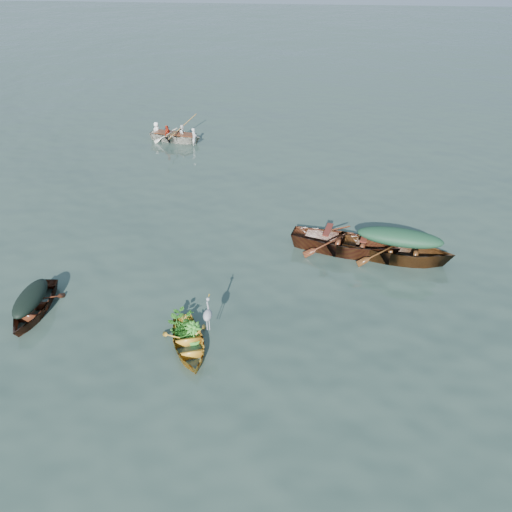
{
  "coord_description": "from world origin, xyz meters",
  "views": [
    {
      "loc": [
        1.35,
        -10.87,
        8.97
      ],
      "look_at": [
        0.07,
        2.02,
        0.5
      ],
      "focal_mm": 35.0,
      "sensor_mm": 36.0,
      "label": 1
    }
  ],
  "objects_px": {
    "heron": "(208,319)",
    "green_tarp_boat": "(396,260)",
    "open_wooden_boat": "(344,252)",
    "rowed_boat": "(176,142)",
    "yellow_dinghy": "(189,349)",
    "dark_covered_boat": "(35,313)"
  },
  "relations": [
    {
      "from": "dark_covered_boat",
      "to": "green_tarp_boat",
      "type": "distance_m",
      "value": 11.08
    },
    {
      "from": "open_wooden_boat",
      "to": "heron",
      "type": "xyz_separation_m",
      "value": [
        -3.69,
        -4.76,
        0.81
      ]
    },
    {
      "from": "rowed_boat",
      "to": "heron",
      "type": "relative_size",
      "value": 4.15
    },
    {
      "from": "yellow_dinghy",
      "to": "open_wooden_boat",
      "type": "bearing_deg",
      "value": 28.48
    },
    {
      "from": "open_wooden_boat",
      "to": "rowed_boat",
      "type": "height_order",
      "value": "open_wooden_boat"
    },
    {
      "from": "green_tarp_boat",
      "to": "heron",
      "type": "height_order",
      "value": "heron"
    },
    {
      "from": "heron",
      "to": "green_tarp_boat",
      "type": "bearing_deg",
      "value": 18.2
    },
    {
      "from": "heron",
      "to": "open_wooden_boat",
      "type": "bearing_deg",
      "value": 30.56
    },
    {
      "from": "rowed_boat",
      "to": "heron",
      "type": "xyz_separation_m",
      "value": [
        4.31,
        -14.39,
        0.81
      ]
    },
    {
      "from": "dark_covered_boat",
      "to": "heron",
      "type": "relative_size",
      "value": 3.43
    },
    {
      "from": "green_tarp_boat",
      "to": "open_wooden_boat",
      "type": "bearing_deg",
      "value": 90.0
    },
    {
      "from": "dark_covered_boat",
      "to": "heron",
      "type": "distance_m",
      "value": 5.21
    },
    {
      "from": "green_tarp_boat",
      "to": "rowed_boat",
      "type": "xyz_separation_m",
      "value": [
        -9.65,
        9.93,
        0.0
      ]
    },
    {
      "from": "rowed_boat",
      "to": "yellow_dinghy",
      "type": "bearing_deg",
      "value": -153.78
    },
    {
      "from": "green_tarp_boat",
      "to": "yellow_dinghy",
      "type": "bearing_deg",
      "value": 139.15
    },
    {
      "from": "yellow_dinghy",
      "to": "rowed_boat",
      "type": "xyz_separation_m",
      "value": [
        -3.81,
        14.64,
        0.0
      ]
    },
    {
      "from": "green_tarp_boat",
      "to": "heron",
      "type": "bearing_deg",
      "value": 140.1
    },
    {
      "from": "yellow_dinghy",
      "to": "dark_covered_boat",
      "type": "xyz_separation_m",
      "value": [
        -4.6,
        0.99,
        0.0
      ]
    },
    {
      "from": "green_tarp_boat",
      "to": "open_wooden_boat",
      "type": "distance_m",
      "value": 1.68
    },
    {
      "from": "dark_covered_boat",
      "to": "heron",
      "type": "height_order",
      "value": "heron"
    },
    {
      "from": "rowed_boat",
      "to": "heron",
      "type": "distance_m",
      "value": 15.05
    },
    {
      "from": "green_tarp_boat",
      "to": "open_wooden_boat",
      "type": "height_order",
      "value": "open_wooden_boat"
    }
  ]
}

